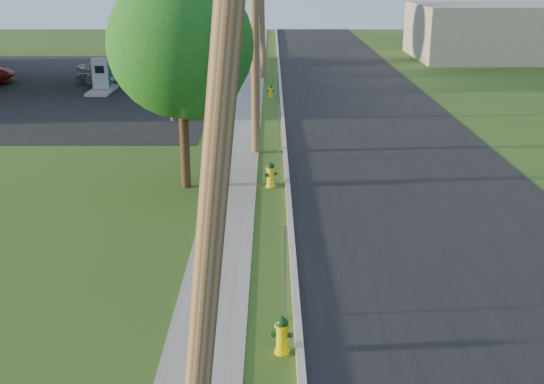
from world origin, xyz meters
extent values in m
cube|color=black|center=(4.50, 10.00, 0.01)|extent=(8.00, 120.00, 0.02)
cube|color=#AAA79C|center=(0.50, 10.00, 0.07)|extent=(0.15, 120.00, 0.15)
cube|color=gray|center=(-1.25, 10.00, 0.01)|extent=(1.50, 120.00, 0.03)
cube|color=black|center=(-16.00, 32.00, 0.01)|extent=(26.00, 28.00, 0.02)
cylinder|color=brown|center=(-0.60, -1.00, 4.75)|extent=(1.31, 0.32, 9.48)
cylinder|color=brown|center=(-0.60, 17.00, 4.90)|extent=(0.32, 0.32, 9.80)
cylinder|color=brown|center=(-0.60, 35.00, 4.75)|extent=(0.49, 0.32, 9.50)
cube|color=gray|center=(0.25, 4.20, 1.00)|extent=(0.05, 0.04, 2.00)
cube|color=gray|center=(0.25, 16.00, 1.00)|extent=(0.05, 0.04, 2.00)
cube|color=gray|center=(0.25, 28.20, 1.00)|extent=(0.05, 0.04, 2.00)
cylinder|color=silver|center=(-6.50, 28.70, 2.75)|extent=(0.36, 0.36, 5.50)
cylinder|color=silver|center=(-6.50, 35.30, 2.75)|extent=(0.36, 0.36, 5.50)
cube|color=#AAA79C|center=(-9.50, 30.00, 0.09)|extent=(1.20, 3.20, 0.18)
cube|color=#9EA0A3|center=(-9.50, 30.00, 1.05)|extent=(0.90, 0.50, 1.70)
cube|color=#07595B|center=(-9.50, 30.00, 1.05)|extent=(0.94, 0.40, 1.50)
cube|color=black|center=(-9.50, 29.73, 1.30)|extent=(0.50, 0.02, 0.40)
cube|color=#AAA79C|center=(-9.50, 34.00, 0.09)|extent=(1.20, 3.20, 0.18)
cube|color=#9EA0A3|center=(-9.50, 34.00, 1.05)|extent=(0.90, 0.50, 1.70)
cube|color=#07595B|center=(-9.50, 34.00, 1.05)|extent=(0.94, 0.40, 1.50)
cube|color=black|center=(-9.50, 33.73, 1.30)|extent=(0.50, 0.02, 0.40)
cylinder|color=gray|center=(-4.50, 22.50, 2.50)|extent=(0.24, 0.24, 5.00)
cube|color=gray|center=(18.00, 45.00, 2.00)|extent=(14.00, 10.00, 4.00)
cylinder|color=#372614|center=(-2.74, 12.77, 1.72)|extent=(0.30, 0.30, 3.44)
sphere|color=#15541D|center=(-2.74, 12.77, 4.48)|extent=(4.41, 4.41, 4.41)
sphere|color=#15541D|center=(-2.34, 12.47, 3.79)|extent=(3.03, 3.03, 3.03)
cylinder|color=#372614|center=(-4.42, 42.90, 1.76)|extent=(0.30, 0.30, 3.52)
sphere|color=#15541D|center=(-4.02, 42.60, 3.87)|extent=(3.09, 3.09, 3.09)
cylinder|color=yellow|center=(0.18, 2.89, 0.03)|extent=(0.28, 0.28, 0.06)
cylinder|color=yellow|center=(0.18, 2.89, 0.30)|extent=(0.22, 0.22, 0.60)
cylinder|color=yellow|center=(0.18, 2.89, 0.56)|extent=(0.28, 0.28, 0.04)
sphere|color=#0E3814|center=(0.18, 2.89, 0.60)|extent=(0.23, 0.23, 0.23)
cylinder|color=#0E3814|center=(0.18, 2.89, 0.72)|extent=(0.05, 0.05, 0.06)
cylinder|color=#0E3814|center=(0.15, 2.75, 0.38)|extent=(0.13, 0.14, 0.11)
cylinder|color=#0E3814|center=(0.04, 2.92, 0.38)|extent=(0.12, 0.11, 0.09)
cylinder|color=#0E3814|center=(0.32, 2.86, 0.38)|extent=(0.12, 0.11, 0.09)
cylinder|color=yellow|center=(-0.04, 12.73, 0.03)|extent=(0.31, 0.31, 0.07)
cylinder|color=yellow|center=(-0.04, 12.73, 0.33)|extent=(0.24, 0.24, 0.67)
cylinder|color=yellow|center=(-0.04, 12.73, 0.62)|extent=(0.31, 0.31, 0.04)
sphere|color=#0C3816|center=(-0.04, 12.73, 0.67)|extent=(0.26, 0.26, 0.26)
cylinder|color=#0C3816|center=(-0.04, 12.73, 0.80)|extent=(0.06, 0.06, 0.07)
cylinder|color=#0C3816|center=(0.01, 12.58, 0.42)|extent=(0.16, 0.17, 0.12)
cylinder|color=#0C3816|center=(-0.19, 12.68, 0.42)|extent=(0.14, 0.13, 0.10)
cylinder|color=#0C3816|center=(0.11, 12.78, 0.42)|extent=(0.14, 0.13, 0.10)
cylinder|color=yellow|center=(-0.05, 28.41, 0.03)|extent=(0.26, 0.26, 0.06)
cylinder|color=yellow|center=(-0.05, 28.41, 0.28)|extent=(0.20, 0.20, 0.55)
cylinder|color=yellow|center=(-0.05, 28.41, 0.51)|extent=(0.26, 0.26, 0.04)
sphere|color=#0A331A|center=(-0.05, 28.41, 0.55)|extent=(0.21, 0.21, 0.21)
cylinder|color=#0A331A|center=(-0.05, 28.41, 0.66)|extent=(0.05, 0.05, 0.06)
cylinder|color=#0A331A|center=(-0.09, 28.29, 0.35)|extent=(0.13, 0.13, 0.10)
cylinder|color=#0A331A|center=(-0.18, 28.44, 0.35)|extent=(0.11, 0.10, 0.08)
cylinder|color=#0A331A|center=(0.07, 28.38, 0.35)|extent=(0.11, 0.10, 0.08)
imported|color=#ADAFB4|center=(-9.57, 33.09, 0.73)|extent=(4.54, 2.52, 1.46)
camera|label=1|loc=(-0.01, -7.98, 6.71)|focal=45.00mm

